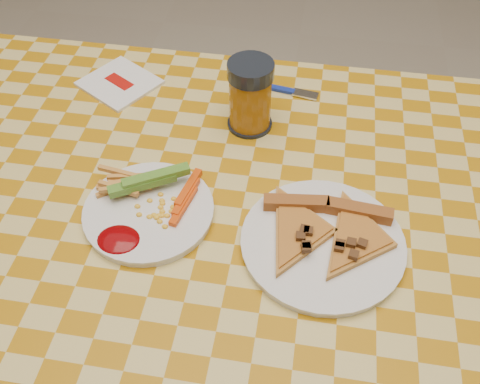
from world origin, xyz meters
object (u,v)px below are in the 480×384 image
Objects in this scene: plate_right at (322,244)px; table at (238,254)px; plate_left at (149,212)px; drink_glass at (250,96)px.

table is at bearing 172.03° from plate_right.
drink_glass reaches higher than plate_left.
drink_glass is (-0.02, 0.23, 0.14)m from table.
plate_right is at bearing -7.97° from table.
plate_left is 1.51× the size of drink_glass.
plate_right reaches higher than table.
drink_glass is at bearing 94.43° from table.
plate_right is (0.27, -0.02, 0.00)m from plate_left.
plate_left is 0.27m from drink_glass.
drink_glass is at bearing 120.10° from plate_right.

